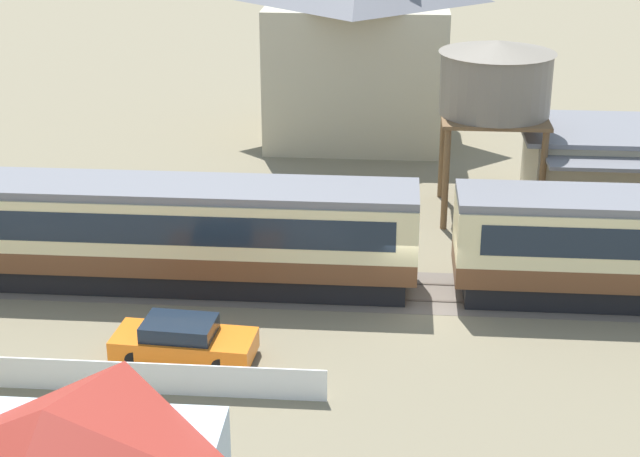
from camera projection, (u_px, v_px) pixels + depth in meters
The scene contains 5 objects.
ground_plane at pixel (418, 303), 35.37m from camera, with size 600.00×600.00×0.00m, color #7A7056.
passenger_train at pixel (158, 229), 36.08m from camera, with size 61.79×3.08×4.00m.
station_house_grey_roof at pixel (358, 42), 53.02m from camera, with size 10.24×9.31×10.25m.
water_tower at pixel (496, 80), 41.51m from camera, with size 4.95×4.95×7.74m.
parked_car_orange at pixel (183, 341), 31.38m from camera, with size 4.65×2.15×1.37m.
Camera 1 is at (-0.96, -31.98, 15.73)m, focal length 55.00 mm.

